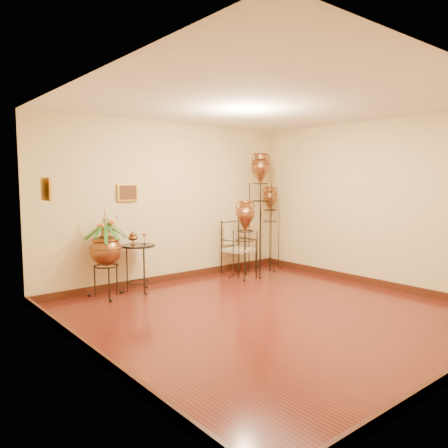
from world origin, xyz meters
TOP-DOWN VIEW (x-y plane):
  - ground at (0.00, 0.00)m, footprint 5.00×5.00m
  - room_shell at (-0.01, 0.01)m, footprint 5.02×5.02m
  - amphora_tall at (1.76, 2.03)m, footprint 0.58×0.58m
  - amphora_mid at (2.15, 2.15)m, footprint 0.46×0.46m
  - amphora_short at (1.14, 1.78)m, footprint 0.48×0.48m
  - planter_urn at (-1.39, 2.15)m, footprint 0.83×0.83m
  - armchair at (1.31, 2.15)m, footprint 0.62×0.59m
  - side_table at (-0.85, 2.14)m, footprint 0.65×0.65m

SIDE VIEW (x-z plane):
  - ground at x=0.00m, z-range 0.00..0.00m
  - side_table at x=-0.85m, z-range -0.08..0.89m
  - armchair at x=1.31m, z-range 0.00..1.01m
  - amphora_short at x=1.14m, z-range 0.00..1.45m
  - planter_urn at x=-1.39m, z-range 0.08..1.51m
  - amphora_mid at x=2.15m, z-range 0.01..1.70m
  - amphora_tall at x=1.76m, z-range 0.02..2.37m
  - room_shell at x=-0.01m, z-range 0.33..3.14m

